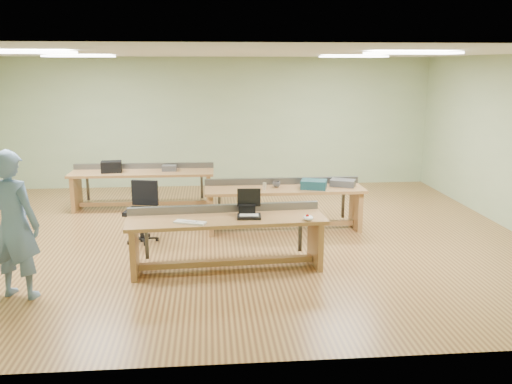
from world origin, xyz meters
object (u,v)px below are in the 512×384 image
task_chair (142,220)px  workbench_front (227,231)px  camera_bag (247,210)px  drinks_can (265,186)px  parts_bin_grey (343,183)px  workbench_mid (284,198)px  laptop_base (249,216)px  workbench_back (143,181)px  mug (276,184)px  person (14,225)px  parts_bin_teal (314,184)px

task_chair → workbench_front: bearing=-32.0°
camera_bag → drinks_can: bearing=81.7°
camera_bag → parts_bin_grey: camera_bag is taller
workbench_mid → laptop_base: workbench_mid is taller
camera_bag → task_chair: 2.11m
task_chair → parts_bin_grey: (3.43, 0.46, 0.45)m
workbench_back → mug: size_ratio=21.87×
parts_bin_grey → drinks_can: size_ratio=3.57×
workbench_front → parts_bin_grey: bearing=37.7°
workbench_mid → mug: 0.28m
parts_bin_grey → workbench_front: bearing=-139.0°
drinks_can → person: bearing=-143.9°
workbench_mid → person: 4.47m
workbench_front → mug: size_ratio=21.42×
parts_bin_grey → workbench_back: bearing=155.3°
workbench_front → task_chair: size_ratio=2.85×
workbench_back → task_chair: size_ratio=2.91×
task_chair → parts_bin_teal: size_ratio=2.30×
workbench_front → laptop_base: size_ratio=8.53×
workbench_mid → task_chair: 2.44m
workbench_back → person: 4.38m
workbench_mid → parts_bin_grey: 1.07m
drinks_can → mug: bearing=34.9°
mug → parts_bin_grey: bearing=-0.4°
laptop_base → parts_bin_grey: size_ratio=0.78×
task_chair → drinks_can: size_ratio=8.31×
person → workbench_back: bearing=-85.8°
workbench_back → laptop_base: (1.87, -3.55, 0.21)m
workbench_back → laptop_base: 4.02m
person → drinks_can: size_ratio=15.78×
workbench_mid → drinks_can: 0.46m
workbench_mid → parts_bin_teal: bearing=-14.8°
workbench_front → camera_bag: (0.30, 0.10, 0.28)m
laptop_base → parts_bin_teal: parts_bin_teal is taller
workbench_mid → workbench_front: bearing=-120.6°
camera_bag → parts_bin_teal: size_ratio=0.55×
workbench_front → person: bearing=-167.7°
workbench_back → parts_bin_grey: parts_bin_grey is taller
laptop_base → drinks_can: drinks_can is taller
laptop_base → drinks_can: 1.77m
workbench_back → task_chair: (0.23, -2.14, -0.20)m
workbench_front → workbench_mid: bearing=56.1°
task_chair → drinks_can: (2.03, 0.31, 0.45)m
workbench_back → camera_bag: bearing=-60.6°
parts_bin_teal → workbench_mid: bearing=165.3°
laptop_base → camera_bag: camera_bag is taller
workbench_mid → drinks_can: drinks_can is taller
workbench_mid → parts_bin_grey: size_ratio=6.55×
laptop_base → task_chair: task_chair is taller
workbench_front → drinks_can: drinks_can is taller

